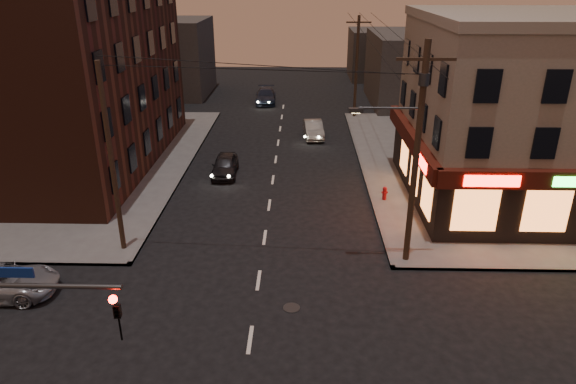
{
  "coord_description": "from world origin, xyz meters",
  "views": [
    {
      "loc": [
        1.8,
        -15.29,
        12.53
      ],
      "look_at": [
        1.24,
        6.5,
        3.2
      ],
      "focal_mm": 32.0,
      "sensor_mm": 36.0,
      "label": 1
    }
  ],
  "objects_px": {
    "fire_hydrant": "(385,193)",
    "sedan_mid": "(313,129)",
    "sedan_far": "(266,96)",
    "sedan_near": "(225,165)"
  },
  "relations": [
    {
      "from": "sedan_near",
      "to": "fire_hydrant",
      "type": "relative_size",
      "value": 4.87
    },
    {
      "from": "sedan_far",
      "to": "sedan_near",
      "type": "bearing_deg",
      "value": -95.98
    },
    {
      "from": "sedan_mid",
      "to": "fire_hydrant",
      "type": "bearing_deg",
      "value": -77.63
    },
    {
      "from": "sedan_near",
      "to": "sedan_mid",
      "type": "relative_size",
      "value": 0.96
    },
    {
      "from": "sedan_near",
      "to": "sedan_mid",
      "type": "xyz_separation_m",
      "value": [
        6.1,
        8.72,
        0.0
      ]
    },
    {
      "from": "sedan_far",
      "to": "fire_hydrant",
      "type": "bearing_deg",
      "value": -73.11
    },
    {
      "from": "sedan_mid",
      "to": "sedan_far",
      "type": "xyz_separation_m",
      "value": [
        -4.73,
        12.11,
        0.04
      ]
    },
    {
      "from": "sedan_near",
      "to": "sedan_far",
      "type": "relative_size",
      "value": 0.8
    },
    {
      "from": "fire_hydrant",
      "to": "sedan_mid",
      "type": "bearing_deg",
      "value": 106.96
    },
    {
      "from": "sedan_far",
      "to": "fire_hydrant",
      "type": "xyz_separation_m",
      "value": [
        8.68,
        -25.05,
        -0.13
      ]
    }
  ]
}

